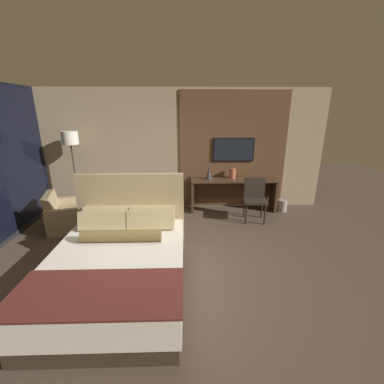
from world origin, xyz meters
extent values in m
plane|color=#4C3D33|center=(0.00, 0.00, 0.00)|extent=(16.00, 16.00, 0.00)
cube|color=tan|center=(0.00, 2.60, 1.40)|extent=(7.20, 0.06, 2.80)
cube|color=brown|center=(1.45, 2.56, 1.40)|extent=(2.51, 0.03, 2.70)
cube|color=#33281E|center=(-0.60, -0.61, 0.11)|extent=(1.66, 2.11, 0.22)
cube|color=silver|center=(-0.60, -0.61, 0.39)|extent=(1.71, 2.18, 0.35)
cube|color=#56231E|center=(-0.60, -1.31, 0.58)|extent=(1.73, 0.76, 0.02)
cube|color=#998460|center=(-0.60, 0.52, 0.68)|extent=(1.74, 0.08, 1.35)
cube|color=tan|center=(-0.96, 0.38, 0.71)|extent=(0.72, 0.23, 0.31)
cube|color=tan|center=(-0.23, 0.38, 0.71)|extent=(0.72, 0.23, 0.31)
cube|color=tan|center=(-0.96, 0.17, 0.71)|extent=(0.72, 0.25, 0.32)
cube|color=tan|center=(-0.23, 0.17, 0.71)|extent=(0.72, 0.25, 0.32)
cylinder|color=brown|center=(-0.60, -0.24, 0.65)|extent=(1.11, 0.17, 0.17)
cube|color=#422D1E|center=(1.45, 2.28, 0.76)|extent=(2.01, 0.49, 0.03)
cube|color=#422D1E|center=(0.47, 2.28, 0.37)|extent=(0.06, 0.44, 0.74)
cube|color=#422D1E|center=(2.42, 2.28, 0.37)|extent=(0.06, 0.44, 0.74)
cube|color=#422D1E|center=(1.45, 2.51, 0.44)|extent=(1.89, 0.02, 0.37)
cube|color=black|center=(1.45, 2.52, 1.43)|extent=(0.97, 0.04, 0.55)
cube|color=black|center=(1.45, 2.50, 1.43)|extent=(0.91, 0.01, 0.50)
cube|color=#28231E|center=(1.80, 1.65, 0.47)|extent=(0.53, 0.51, 0.05)
cube|color=#28231E|center=(1.82, 1.84, 0.70)|extent=(0.45, 0.15, 0.42)
cylinder|color=black|center=(1.59, 1.48, 0.22)|extent=(0.04, 0.04, 0.44)
cylinder|color=black|center=(1.97, 1.44, 0.22)|extent=(0.04, 0.04, 0.44)
cylinder|color=black|center=(1.63, 1.85, 0.22)|extent=(0.04, 0.04, 0.44)
cylinder|color=black|center=(2.01, 1.81, 0.22)|extent=(0.04, 0.04, 0.44)
cube|color=#998460|center=(-2.04, 1.46, 0.20)|extent=(0.99, 0.88, 0.39)
cube|color=#998460|center=(-2.37, 1.37, 0.57)|extent=(0.38, 0.70, 0.38)
cube|color=#998460|center=(-1.93, 1.09, 0.27)|extent=(0.83, 0.33, 0.53)
cube|color=#998460|center=(-2.15, 1.83, 0.27)|extent=(0.83, 0.33, 0.53)
cylinder|color=#282623|center=(-2.18, 2.22, 0.01)|extent=(0.28, 0.28, 0.03)
cylinder|color=#332D28|center=(-2.18, 2.22, 0.82)|extent=(0.03, 0.03, 1.64)
cylinder|color=silver|center=(-2.18, 2.22, 1.74)|extent=(0.34, 0.34, 0.28)
cone|color=#333338|center=(0.86, 2.32, 0.92)|extent=(0.14, 0.14, 0.30)
cylinder|color=#B2563D|center=(1.43, 2.39, 0.89)|extent=(0.15, 0.15, 0.23)
cylinder|color=gray|center=(2.62, 2.18, 0.14)|extent=(0.22, 0.22, 0.28)
camera|label=1|loc=(0.30, -3.48, 2.34)|focal=24.00mm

